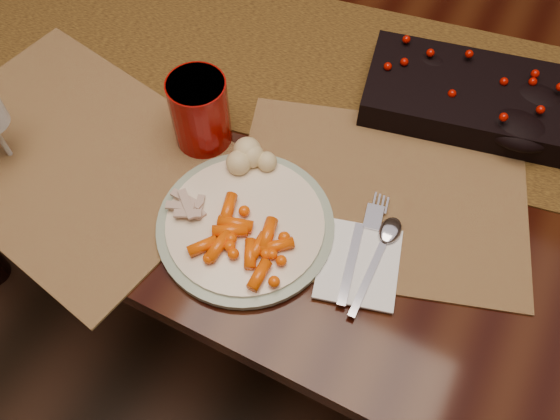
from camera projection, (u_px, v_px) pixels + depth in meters
The scene contains 14 objects.
floor at pixel (318, 272), 1.69m from camera, with size 5.00×5.00×0.00m, color black.
dining_table at pixel (327, 202), 1.37m from camera, with size 1.80×1.00×0.75m, color black.
table_runner at pixel (378, 81), 1.06m from camera, with size 1.80×0.37×0.00m, color #351E0C.
centerpiece at pixel (472, 94), 0.99m from camera, with size 0.35×0.18×0.07m, color black, non-canonical shape.
placemat_main at pixel (381, 195), 0.93m from camera, with size 0.45×0.33×0.00m, color #956546.
placemat_second at pixel (71, 155), 0.97m from camera, with size 0.50×0.37×0.00m, color #9A6244.
dinner_plate at pixel (245, 225), 0.89m from camera, with size 0.27×0.27×0.01m, color beige.
baby_carrots at pixel (241, 240), 0.86m from camera, with size 0.12×0.10×0.02m, color #F05004, non-canonical shape.
mashed_potatoes at pixel (247, 160), 0.91m from camera, with size 0.09×0.08×0.05m, color beige, non-canonical shape.
turkey_shreds at pixel (185, 208), 0.89m from camera, with size 0.07×0.06×0.02m, color #BAA496, non-canonical shape.
napkin at pixel (359, 264), 0.86m from camera, with size 0.12×0.13×0.00m, color white.
fork at pixel (357, 251), 0.87m from camera, with size 0.03×0.17×0.00m, color #B7B7B9, non-canonical shape.
spoon at pixel (375, 263), 0.86m from camera, with size 0.03×0.16×0.00m, color silver, non-canonical shape.
red_cup at pixel (200, 112), 0.93m from camera, with size 0.09×0.09×0.13m, color #7E0502.
Camera 1 is at (0.23, -0.70, 1.53)m, focal length 38.00 mm.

